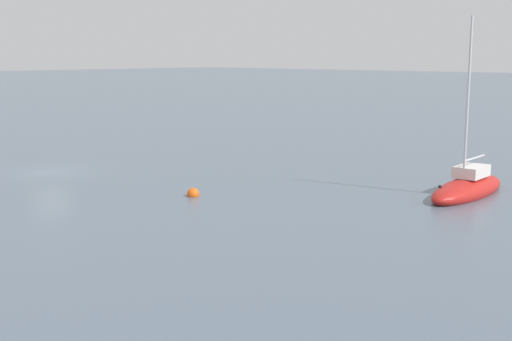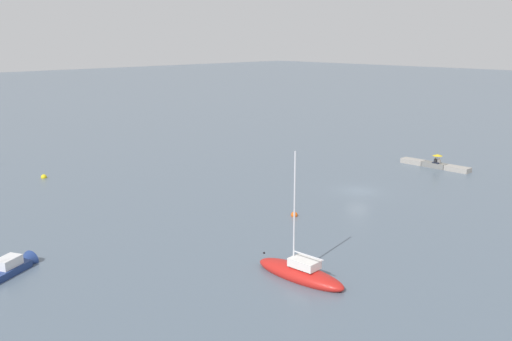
% 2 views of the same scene
% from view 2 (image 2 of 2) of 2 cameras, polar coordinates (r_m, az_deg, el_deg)
% --- Properties ---
extents(ground_plane, '(500.00, 500.00, 0.00)m').
position_cam_2_polar(ground_plane, '(65.87, 10.19, -2.02)').
color(ground_plane, slate).
extents(seawall_pier, '(9.67, 1.48, 0.64)m').
position_cam_2_polar(seawall_pier, '(80.04, 17.42, 0.52)').
color(seawall_pier, gray).
rests_on(seawall_pier, ground_plane).
extents(person_seated_grey_left, '(0.46, 0.65, 0.73)m').
position_cam_2_polar(person_seated_grey_left, '(79.49, 17.77, 0.84)').
color(person_seated_grey_left, '#1E2333').
rests_on(person_seated_grey_left, seawall_pier).
extents(person_seated_dark_right, '(0.46, 0.65, 0.73)m').
position_cam_2_polar(person_seated_dark_right, '(79.82, 17.44, 0.91)').
color(person_seated_dark_right, '#1E2333').
rests_on(person_seated_dark_right, seawall_pier).
extents(umbrella_open_yellow, '(1.29, 1.29, 1.28)m').
position_cam_2_polar(umbrella_open_yellow, '(79.53, 17.68, 1.48)').
color(umbrella_open_yellow, black).
rests_on(umbrella_open_yellow, seawall_pier).
extents(sailboat_red_mid, '(7.74, 2.57, 9.70)m').
position_cam_2_polar(sailboat_red_mid, '(42.21, 4.44, -10.17)').
color(sailboat_red_mid, red).
rests_on(sailboat_red_mid, ground_plane).
extents(motorboat_navy_near, '(3.62, 5.15, 2.80)m').
position_cam_2_polar(motorboat_navy_near, '(46.84, -23.19, -8.93)').
color(motorboat_navy_near, navy).
rests_on(motorboat_navy_near, ground_plane).
extents(mooring_buoy_near, '(0.66, 0.66, 0.66)m').
position_cam_2_polar(mooring_buoy_near, '(56.00, 3.84, -4.46)').
color(mooring_buoy_near, '#EA5914').
rests_on(mooring_buoy_near, ground_plane).
extents(mooring_buoy_mid, '(0.70, 0.70, 0.70)m').
position_cam_2_polar(mooring_buoy_mid, '(75.42, -20.42, -0.62)').
color(mooring_buoy_mid, yellow).
rests_on(mooring_buoy_mid, ground_plane).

